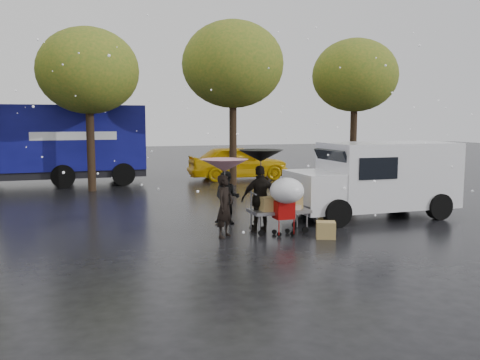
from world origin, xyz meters
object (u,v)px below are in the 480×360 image
object	(u,v)px
white_van	(377,178)
yellow_taxi	(238,162)
shopping_cart	(286,194)
vendor_cart	(282,204)
person_black	(261,199)
person_pink	(225,206)
blue_truck	(54,145)

from	to	relation	value
white_van	yellow_taxi	distance (m)	10.54
shopping_cart	yellow_taxi	size ratio (longest dim) A/B	0.30
vendor_cart	yellow_taxi	bearing A→B (deg)	77.48
shopping_cart	yellow_taxi	bearing A→B (deg)	77.50
person_black	vendor_cart	size ratio (longest dim) A/B	1.13
person_pink	yellow_taxi	bearing A→B (deg)	26.23
person_pink	shopping_cart	size ratio (longest dim) A/B	1.05
yellow_taxi	person_pink	bearing A→B (deg)	163.62
shopping_cart	person_pink	bearing A→B (deg)	164.73
shopping_cart	vendor_cart	bearing A→B (deg)	77.82
person_black	vendor_cart	world-z (taller)	person_black
person_black	shopping_cart	distance (m)	0.82
person_pink	shopping_cart	xyz separation A→B (m)	(1.45, -0.40, 0.29)
person_pink	blue_truck	distance (m)	12.79
blue_truck	yellow_taxi	xyz separation A→B (m)	(8.37, -0.36, -0.94)
person_black	white_van	size ratio (longest dim) A/B	0.35
blue_truck	yellow_taxi	bearing A→B (deg)	-2.47
vendor_cart	white_van	size ratio (longest dim) A/B	0.31
shopping_cart	white_van	world-z (taller)	white_van
person_black	vendor_cart	distance (m)	0.57
vendor_cart	blue_truck	world-z (taller)	blue_truck
white_van	shopping_cart	bearing A→B (deg)	-156.38
vendor_cart	blue_truck	xyz separation A→B (m)	(-5.81, 11.88, 1.03)
white_van	vendor_cart	bearing A→B (deg)	-163.46
vendor_cart	yellow_taxi	world-z (taller)	yellow_taxi
white_van	person_black	bearing A→B (deg)	-167.54
person_pink	blue_truck	bearing A→B (deg)	65.17
vendor_cart	yellow_taxi	distance (m)	11.80
blue_truck	person_pink	bearing A→B (deg)	-70.56
person_black	blue_truck	xyz separation A→B (m)	(-5.28, 11.74, 0.90)
shopping_cart	yellow_taxi	world-z (taller)	yellow_taxi
person_black	white_van	distance (m)	4.10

